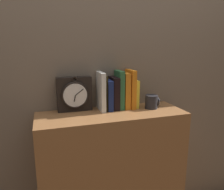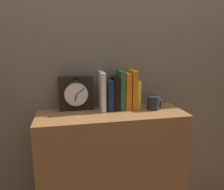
{
  "view_description": "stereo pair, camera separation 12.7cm",
  "coord_description": "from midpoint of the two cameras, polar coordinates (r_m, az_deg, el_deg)",
  "views": [
    {
      "loc": [
        -0.39,
        -1.25,
        1.35
      ],
      "look_at": [
        0.0,
        0.0,
        1.05
      ],
      "focal_mm": 35.0,
      "sensor_mm": 36.0,
      "label": 1
    },
    {
      "loc": [
        -0.27,
        -1.28,
        1.35
      ],
      "look_at": [
        0.0,
        0.0,
        1.05
      ],
      "focal_mm": 35.0,
      "sensor_mm": 36.0,
      "label": 2
    }
  ],
  "objects": [
    {
      "name": "book_slot4_green",
      "position": [
        1.45,
        -0.56,
        1.38
      ],
      "size": [
        0.03,
        0.13,
        0.25
      ],
      "color": "#2C6239",
      "rests_on": "bookshelf"
    },
    {
      "name": "bookshelf",
      "position": [
        1.58,
        -2.45,
        -21.06
      ],
      "size": [
        0.93,
        0.33,
        0.93
      ],
      "color": "#936038",
      "rests_on": "ground_plane"
    },
    {
      "name": "clock",
      "position": [
        1.42,
        -12.3,
        0.2
      ],
      "size": [
        0.22,
        0.08,
        0.23
      ],
      "color": "black",
      "rests_on": "bookshelf"
    },
    {
      "name": "book_slot5_orange",
      "position": [
        1.46,
        0.91,
        1.2
      ],
      "size": [
        0.04,
        0.13,
        0.24
      ],
      "color": "orange",
      "rests_on": "bookshelf"
    },
    {
      "name": "book_slot7_yellow",
      "position": [
        1.49,
        3.46,
        0.41
      ],
      "size": [
        0.02,
        0.12,
        0.19
      ],
      "color": "yellow",
      "rests_on": "bookshelf"
    },
    {
      "name": "book_slot3_black",
      "position": [
        1.44,
        -1.95,
        0.48
      ],
      "size": [
        0.04,
        0.13,
        0.21
      ],
      "color": "black",
      "rests_on": "bookshelf"
    },
    {
      "name": "book_slot2_navy",
      "position": [
        1.43,
        -3.44,
        0.05
      ],
      "size": [
        0.03,
        0.14,
        0.2
      ],
      "color": "navy",
      "rests_on": "bookshelf"
    },
    {
      "name": "book_slot0_white",
      "position": [
        1.41,
        -5.47,
        0.91
      ],
      "size": [
        0.03,
        0.14,
        0.25
      ],
      "color": "silver",
      "rests_on": "bookshelf"
    },
    {
      "name": "mug",
      "position": [
        1.48,
        7.96,
        -1.79
      ],
      "size": [
        0.09,
        0.08,
        0.09
      ],
      "color": "#232328",
      "rests_on": "bookshelf"
    },
    {
      "name": "wall_back",
      "position": [
        1.5,
        -4.67,
        10.91
      ],
      "size": [
        6.0,
        0.05,
        2.6
      ],
      "color": "#756656",
      "rests_on": "ground_plane"
    },
    {
      "name": "book_slot1_black",
      "position": [
        1.43,
        -4.61,
        0.63
      ],
      "size": [
        0.02,
        0.13,
        0.23
      ],
      "color": "black",
      "rests_on": "bookshelf"
    },
    {
      "name": "book_slot6_orange",
      "position": [
        1.47,
        2.4,
        1.58
      ],
      "size": [
        0.03,
        0.14,
        0.26
      ],
      "color": "orange",
      "rests_on": "bookshelf"
    }
  ]
}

